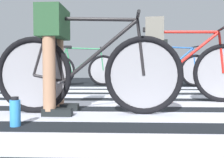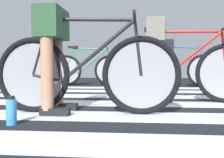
% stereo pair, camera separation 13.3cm
% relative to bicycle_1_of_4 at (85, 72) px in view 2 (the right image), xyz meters
% --- Properties ---
extents(ground, '(18.00, 14.00, 0.02)m').
position_rel_bicycle_1_of_4_xyz_m(ground, '(0.56, 0.80, -0.40)').
color(ground, black).
extents(crosswalk_markings, '(5.47, 4.24, 0.00)m').
position_rel_bicycle_1_of_4_xyz_m(crosswalk_markings, '(0.54, 1.01, -0.38)').
color(crosswalk_markings, silver).
rests_on(crosswalk_markings, ground).
extents(bicycle_1_of_4, '(1.74, 0.52, 0.93)m').
position_rel_bicycle_1_of_4_xyz_m(bicycle_1_of_4, '(0.00, 0.00, 0.00)').
color(bicycle_1_of_4, black).
rests_on(bicycle_1_of_4, ground).
extents(cyclist_1_of_4, '(0.32, 0.41, 0.98)m').
position_rel_bicycle_1_of_4_xyz_m(cyclist_1_of_4, '(-0.31, 0.01, 0.25)').
color(cyclist_1_of_4, '#A87A5B').
rests_on(cyclist_1_of_4, ground).
extents(bicycle_2_of_4, '(1.73, 0.52, 0.93)m').
position_rel_bicycle_1_of_4_xyz_m(bicycle_2_of_4, '(1.04, 0.88, 0.00)').
color(bicycle_2_of_4, black).
rests_on(bicycle_2_of_4, ground).
extents(cyclist_2_of_4, '(0.36, 0.44, 1.03)m').
position_rel_bicycle_1_of_4_xyz_m(cyclist_2_of_4, '(0.74, 0.92, 0.28)').
color(cyclist_2_of_4, brown).
rests_on(cyclist_2_of_4, ground).
extents(bicycle_3_of_4, '(1.72, 0.54, 0.93)m').
position_rel_bicycle_1_of_4_xyz_m(bicycle_3_of_4, '(1.45, 3.28, 0.00)').
color(bicycle_3_of_4, black).
rests_on(bicycle_3_of_4, ground).
extents(cyclist_3_of_4, '(0.37, 0.44, 1.02)m').
position_rel_bicycle_1_of_4_xyz_m(cyclist_3_of_4, '(1.14, 3.23, 0.28)').
color(cyclist_3_of_4, beige).
rests_on(cyclist_3_of_4, ground).
extents(bicycle_4_of_4, '(1.74, 0.52, 0.93)m').
position_rel_bicycle_1_of_4_xyz_m(bicycle_4_of_4, '(-0.64, 3.52, 0.00)').
color(bicycle_4_of_4, black).
rests_on(bicycle_4_of_4, ground).
extents(water_bottle, '(0.08, 0.08, 0.22)m').
position_rel_bicycle_1_of_4_xyz_m(water_bottle, '(-0.46, -0.51, -0.28)').
color(water_bottle, '#318ADF').
rests_on(water_bottle, ground).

